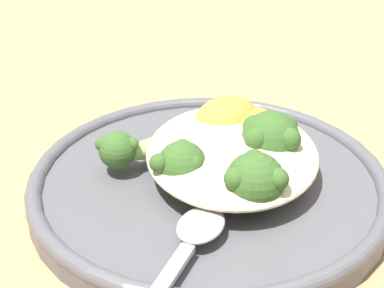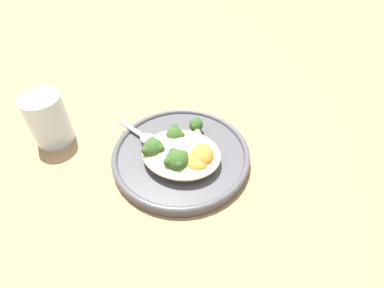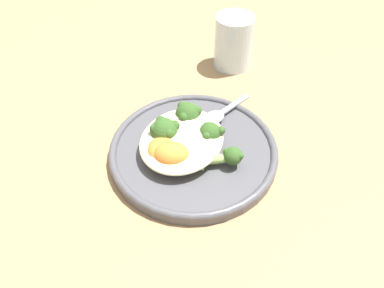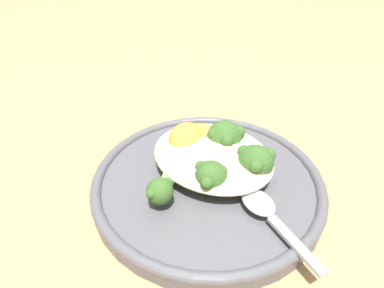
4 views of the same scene
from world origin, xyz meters
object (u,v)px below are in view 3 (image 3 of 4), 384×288
at_px(spoon, 218,115).
at_px(water_glass, 233,42).
at_px(quinoa_mound, 182,140).
at_px(sweet_potato_chunk_0, 171,155).
at_px(sweet_potato_chunk_1, 162,149).
at_px(broccoli_stalk_1, 208,139).
at_px(broccoli_stalk_2, 188,122).
at_px(broccoli_stalk_3, 167,135).
at_px(plate, 193,150).
at_px(broccoli_stalk_0, 217,157).

xyz_separation_m(spoon, water_glass, (0.19, 0.04, 0.03)).
bearing_deg(quinoa_mound, water_glass, 3.41).
bearing_deg(quinoa_mound, sweet_potato_chunk_0, -176.59).
xyz_separation_m(sweet_potato_chunk_0, sweet_potato_chunk_1, (0.01, 0.02, -0.00)).
height_order(broccoli_stalk_1, spoon, broccoli_stalk_1).
bearing_deg(sweet_potato_chunk_1, broccoli_stalk_2, -9.85).
bearing_deg(broccoli_stalk_2, quinoa_mound, 160.83).
height_order(broccoli_stalk_1, broccoli_stalk_3, broccoli_stalk_3).
bearing_deg(broccoli_stalk_2, water_glass, -25.95).
bearing_deg(sweet_potato_chunk_0, broccoli_stalk_3, 35.32).
distance_m(broccoli_stalk_1, water_glass, 0.26).
bearing_deg(sweet_potato_chunk_1, broccoli_stalk_1, -48.85).
bearing_deg(quinoa_mound, plate, -66.96).
bearing_deg(sweet_potato_chunk_0, plate, -17.00).
xyz_separation_m(broccoli_stalk_2, broccoli_stalk_3, (-0.04, 0.02, 0.00)).
height_order(plate, broccoli_stalk_0, broccoli_stalk_0).
height_order(broccoli_stalk_0, water_glass, water_glass).
bearing_deg(water_glass, broccoli_stalk_3, 178.99).
distance_m(plate, broccoli_stalk_1, 0.03).
xyz_separation_m(quinoa_mound, spoon, (0.09, -0.03, -0.01)).
distance_m(quinoa_mound, broccoli_stalk_1, 0.04).
distance_m(quinoa_mound, sweet_potato_chunk_1, 0.04).
bearing_deg(plate, sweet_potato_chunk_1, 138.52).
xyz_separation_m(plate, sweet_potato_chunk_0, (-0.05, 0.01, 0.03)).
bearing_deg(water_glass, sweet_potato_chunk_1, 179.68).
relative_size(quinoa_mound, broccoli_stalk_3, 1.40).
relative_size(quinoa_mound, sweet_potato_chunk_1, 2.81).
bearing_deg(broccoli_stalk_2, broccoli_stalk_1, -143.73).
height_order(plate, spoon, spoon).
xyz_separation_m(plate, broccoli_stalk_1, (0.01, -0.02, 0.03)).
relative_size(broccoli_stalk_0, sweet_potato_chunk_0, 1.91).
relative_size(sweet_potato_chunk_0, spoon, 0.50).
bearing_deg(spoon, sweet_potato_chunk_0, -168.96).
bearing_deg(broccoli_stalk_1, spoon, 20.38).
relative_size(plate, broccoli_stalk_2, 2.27).
distance_m(broccoli_stalk_1, spoon, 0.07).
xyz_separation_m(broccoli_stalk_0, broccoli_stalk_3, (0.00, 0.08, 0.01)).
distance_m(broccoli_stalk_2, sweet_potato_chunk_0, 0.08).
height_order(plate, sweet_potato_chunk_1, sweet_potato_chunk_1).
bearing_deg(spoon, quinoa_mound, -175.11).
bearing_deg(broccoli_stalk_0, broccoli_stalk_3, 150.33).
bearing_deg(broccoli_stalk_3, broccoli_stalk_2, -86.27).
distance_m(sweet_potato_chunk_0, sweet_potato_chunk_1, 0.02).
xyz_separation_m(sweet_potato_chunk_1, spoon, (0.12, -0.04, -0.01)).
bearing_deg(water_glass, plate, -172.96).
bearing_deg(broccoli_stalk_0, spoon, 84.21).
bearing_deg(broccoli_stalk_0, quinoa_mound, 143.48).
relative_size(quinoa_mound, broccoli_stalk_1, 1.52).
height_order(quinoa_mound, broccoli_stalk_2, broccoli_stalk_2).
bearing_deg(water_glass, spoon, -167.31).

